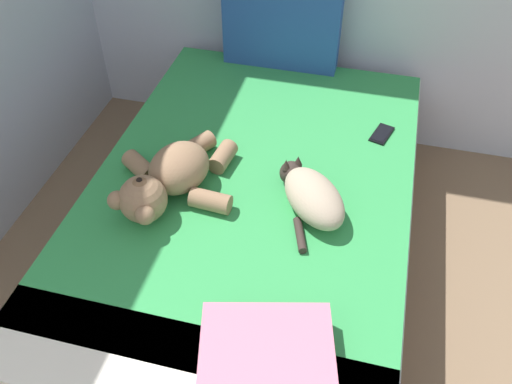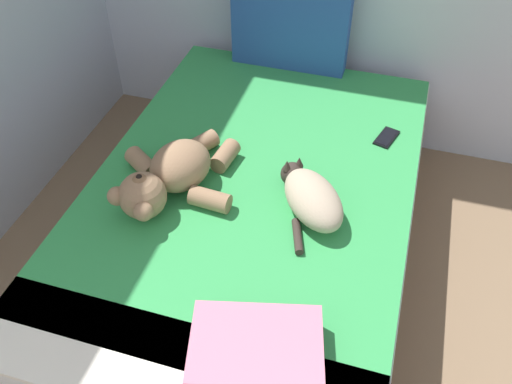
% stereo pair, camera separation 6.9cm
% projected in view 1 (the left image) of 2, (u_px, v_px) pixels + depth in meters
% --- Properties ---
extents(bed, '(1.37, 2.09, 0.51)m').
position_uv_depth(bed, '(251.00, 224.00, 2.46)').
color(bed, brown).
rests_on(bed, ground_plane).
extents(patterned_cushion, '(0.61, 0.12, 0.54)m').
position_uv_depth(patterned_cushion, '(282.00, 17.00, 2.79)').
color(patterned_cushion, '#264C99').
rests_on(patterned_cushion, bed).
extents(cat, '(0.36, 0.43, 0.15)m').
position_uv_depth(cat, '(311.00, 195.00, 2.13)').
color(cat, tan).
rests_on(cat, bed).
extents(teddy_bear, '(0.52, 0.63, 0.20)m').
position_uv_depth(teddy_bear, '(170.00, 178.00, 2.18)').
color(teddy_bear, '#937051').
rests_on(teddy_bear, bed).
extents(cell_phone, '(0.11, 0.16, 0.01)m').
position_uv_depth(cell_phone, '(382.00, 134.00, 2.52)').
color(cell_phone, black).
rests_on(cell_phone, bed).
extents(throw_pillow, '(0.46, 0.37, 0.11)m').
position_uv_depth(throw_pillow, '(267.00, 351.00, 1.66)').
color(throw_pillow, '#D1728C').
rests_on(throw_pillow, bed).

